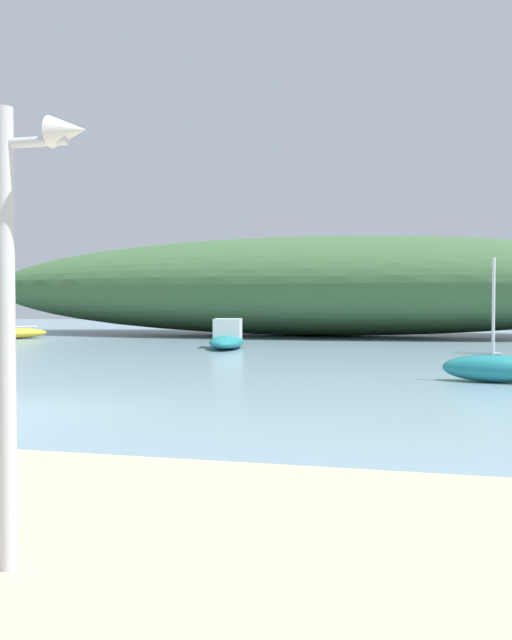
{
  "coord_description": "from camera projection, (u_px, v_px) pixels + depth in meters",
  "views": [
    {
      "loc": [
        7.19,
        -10.76,
        2.07
      ],
      "look_at": [
        3.02,
        7.35,
        1.55
      ],
      "focal_mm": 36.31,
      "sensor_mm": 36.0,
      "label": 1
    }
  ],
  "objects": [
    {
      "name": "ground_plane",
      "position": [
        12.0,
        412.0,
        12.15
      ],
      "size": [
        120.0,
        120.0,
        0.0
      ],
      "primitive_type": "plane",
      "color": "#7A99A8"
    },
    {
      "name": "motorboat_by_sandbar",
      "position": [
        227.0,
        338.0,
        28.87
      ],
      "size": [
        2.12,
        4.29,
        1.32
      ],
      "color": "teal",
      "rests_on": "ground"
    },
    {
      "name": "sailboat_near_shore",
      "position": [
        11.0,
        333.0,
        36.34
      ],
      "size": [
        3.73,
        4.0,
        4.07
      ],
      "color": "gold",
      "rests_on": "ground"
    },
    {
      "name": "distant_hill",
      "position": [
        315.0,
        286.0,
        40.34
      ],
      "size": [
        44.26,
        12.19,
        6.12
      ],
      "primitive_type": "ellipsoid",
      "color": "#3D6038",
      "rests_on": "ground"
    },
    {
      "name": "sailboat_far_left",
      "position": [
        493.0,
        368.0,
        16.64
      ],
      "size": [
        2.61,
        1.17,
        3.22
      ],
      "color": "teal",
      "rests_on": "ground"
    }
  ]
}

